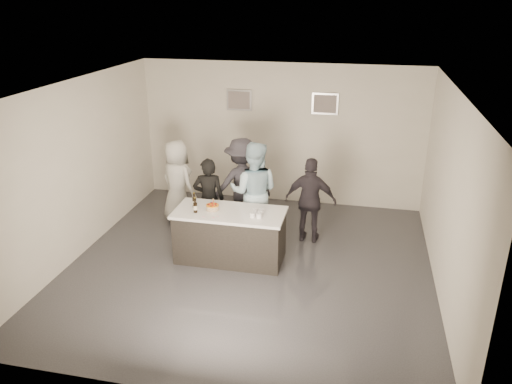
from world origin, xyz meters
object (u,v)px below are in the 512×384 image
person_main_black (209,199)px  person_guest_right (311,201)px  person_guest_back (242,184)px  person_guest_left (178,182)px  beer_bottle_b (195,205)px  beer_bottle_a (194,200)px  bar_counter (230,235)px  cake (213,208)px  person_main_blue (254,192)px

person_main_black → person_guest_right: person_guest_right is taller
person_main_black → person_guest_back: bearing=-140.9°
person_main_black → person_guest_right: size_ratio=0.98×
person_guest_left → person_main_black: bearing=173.9°
beer_bottle_b → person_guest_left: bearing=120.9°
beer_bottle_a → person_guest_back: bearing=68.1°
person_guest_left → bar_counter: bearing=166.4°
person_guest_right → person_guest_back: person_guest_back is taller
cake → beer_bottle_b: bearing=-146.2°
bar_counter → person_guest_back: (-0.11, 1.32, 0.45)m
bar_counter → beer_bottle_b: 0.81m
cake → person_guest_left: bearing=130.9°
bar_counter → cake: size_ratio=8.51×
person_guest_back → person_guest_left: bearing=-27.1°
person_guest_right → cake: bearing=36.7°
beer_bottle_b → cake: bearing=33.8°
bar_counter → beer_bottle_a: bearing=176.6°
cake → person_guest_back: 1.32m
beer_bottle_b → person_main_black: 0.91m
beer_bottle_b → person_main_blue: (0.77, 1.01, -0.09)m
beer_bottle_a → person_guest_back: 1.38m
person_main_black → person_guest_back: (0.48, 0.60, 0.11)m
cake → person_main_black: 0.78m
person_main_blue → person_guest_back: size_ratio=1.05×
beer_bottle_a → person_main_black: bearing=86.8°
person_guest_back → bar_counter: bearing=66.6°
bar_counter → person_main_black: person_main_black is taller
bar_counter → person_main_black: size_ratio=1.19×
beer_bottle_b → person_guest_back: size_ratio=0.15×
cake → person_main_black: (-0.29, 0.71, -0.16)m
bar_counter → person_guest_right: 1.64m
cake → beer_bottle_a: beer_bottle_a is taller
bar_counter → beer_bottle_b: beer_bottle_b is taller
beer_bottle_b → beer_bottle_a: bearing=113.2°
bar_counter → person_guest_back: size_ratio=1.04×
beer_bottle_b → person_main_black: person_main_black is taller
person_main_black → person_main_blue: (0.82, 0.14, 0.16)m
person_main_blue → person_guest_right: bearing=-174.5°
cake → person_guest_back: (0.18, 1.31, -0.04)m
person_main_blue → person_guest_back: person_main_blue is taller
bar_counter → person_main_blue: size_ratio=0.99×
person_guest_right → person_guest_back: 1.40m
cake → beer_bottle_b: 0.31m
cake → person_main_black: bearing=112.3°
person_main_blue → person_guest_back: (-0.34, 0.46, -0.04)m
beer_bottle_b → person_main_blue: size_ratio=0.14×
bar_counter → beer_bottle_a: beer_bottle_a is taller
beer_bottle_a → person_guest_left: 1.49m
person_guest_right → bar_counter: bearing=42.7°
beer_bottle_b → person_guest_right: size_ratio=0.16×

